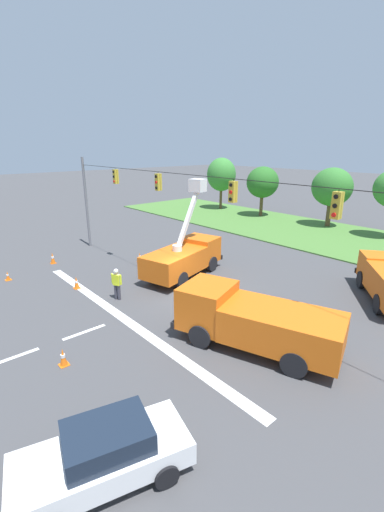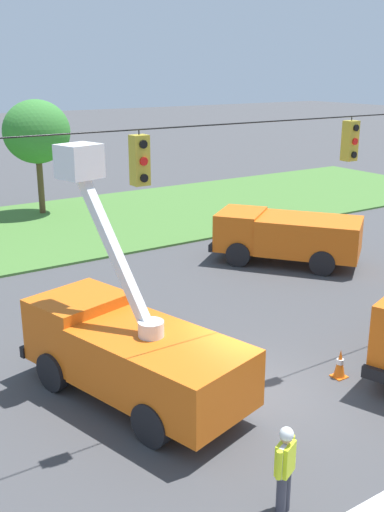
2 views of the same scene
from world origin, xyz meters
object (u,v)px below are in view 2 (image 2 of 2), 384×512
object	(u,v)px
tree_east	(37,132)
traffic_cone_lane_edge_a	(340,363)
road_worker	(285,465)
utility_truck_bucket_lift	(129,347)
utility_truck_support_far	(287,235)

from	to	relation	value
tree_east	traffic_cone_lane_edge_a	distance (m)	22.20
tree_east	road_worker	size ratio (longest dim) A/B	3.48
utility_truck_bucket_lift	utility_truck_support_far	bearing A→B (deg)	29.52
tree_east	road_worker	xyz separation A→B (m)	(-4.58, -24.77, -3.46)
tree_east	traffic_cone_lane_edge_a	bearing A→B (deg)	-89.97
tree_east	utility_truck_support_far	bearing A→B (deg)	-68.65
road_worker	traffic_cone_lane_edge_a	size ratio (longest dim) A/B	2.26
utility_truck_bucket_lift	traffic_cone_lane_edge_a	distance (m)	5.52
utility_truck_support_far	tree_east	bearing A→B (deg)	111.35
road_worker	utility_truck_bucket_lift	bearing A→B (deg)	94.44
road_worker	tree_east	bearing A→B (deg)	79.52
utility_truck_bucket_lift	traffic_cone_lane_edge_a	world-z (taller)	utility_truck_bucket_lift
utility_truck_bucket_lift	traffic_cone_lane_edge_a	bearing A→B (deg)	-23.40
utility_truck_support_far	traffic_cone_lane_edge_a	size ratio (longest dim) A/B	7.92
road_worker	traffic_cone_lane_edge_a	world-z (taller)	road_worker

